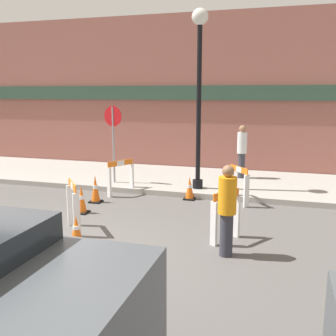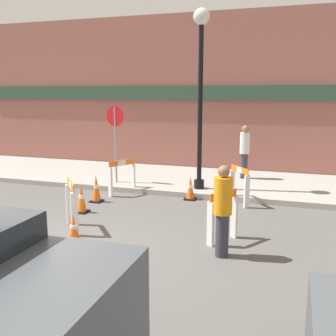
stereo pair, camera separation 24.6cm
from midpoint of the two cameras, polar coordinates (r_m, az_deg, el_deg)
name	(u,v)px [view 2 (the right image)]	position (r m, az deg, el deg)	size (l,w,h in m)	color
ground_plane	(38,256)	(7.37, -17.43, -12.10)	(60.00, 60.00, 0.00)	#565451
sidewalk_slab	(158,178)	(12.78, -0.89, -1.46)	(18.00, 3.68, 0.15)	#9E9B93
storefront_facade	(176,94)	(14.31, 1.60, 10.68)	(18.00, 0.22, 5.50)	#93564C
streetlamp_post	(201,75)	(10.84, 5.43, 13.28)	(0.44, 0.44, 4.83)	black
stop_sign	(115,132)	(11.73, -7.06, 5.27)	(0.59, 0.14, 2.28)	gray
barricade_0	(122,176)	(11.01, -6.06, -1.14)	(0.54, 0.79, 0.97)	white
barricade_1	(72,204)	(8.33, -12.98, -5.13)	(0.61, 0.70, 1.04)	white
barricade_2	(223,215)	(7.59, 8.89, -6.80)	(0.50, 0.68, 1.00)	white
barricade_3	(239,184)	(10.15, 10.97, -2.37)	(0.59, 0.66, 0.97)	white
traffic_cone_0	(190,189)	(10.48, 3.94, -3.00)	(0.30, 0.30, 0.62)	black
traffic_cone_1	(82,199)	(9.54, -11.72, -4.46)	(0.30, 0.30, 0.67)	black
traffic_cone_2	(96,189)	(10.38, -9.71, -2.99)	(0.30, 0.30, 0.72)	black
traffic_cone_3	(74,229)	(7.72, -12.65, -8.70)	(0.30, 0.30, 0.54)	black
person_worker	(223,208)	(6.83, 8.99, -5.76)	(0.45, 0.45, 1.62)	#33333D
person_pedestrian	(245,150)	(12.50, 11.61, 2.63)	(0.40, 0.40, 1.66)	#33333D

